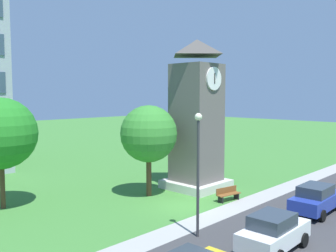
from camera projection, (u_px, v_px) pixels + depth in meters
ground_plane at (184, 205)px, 23.22m from camera, size 160.00×160.00×0.00m
street_asphalt at (288, 234)px, 18.41m from camera, size 120.00×7.20×0.01m
kerb_strip at (217, 215)px, 21.45m from camera, size 120.00×1.60×0.01m
clock_tower at (197, 122)px, 27.24m from camera, size 4.02×4.02×10.94m
park_bench at (228, 194)px, 24.22m from camera, size 1.86×0.81×0.88m
street_lamp at (198, 161)px, 17.81m from camera, size 0.36×0.36×6.07m
tree_near_tower at (1, 133)px, 22.27m from camera, size 4.35×4.35×6.80m
tree_by_building at (149, 134)px, 25.14m from camera, size 3.89×3.89×6.25m
parked_car_white at (274, 232)px, 16.44m from camera, size 4.04×1.94×1.69m
parked_car_blue at (316, 199)px, 21.69m from camera, size 4.33×1.94×1.69m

